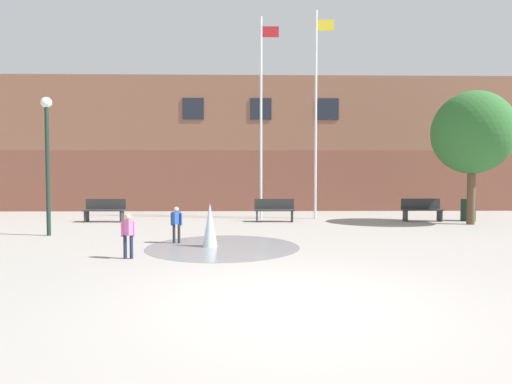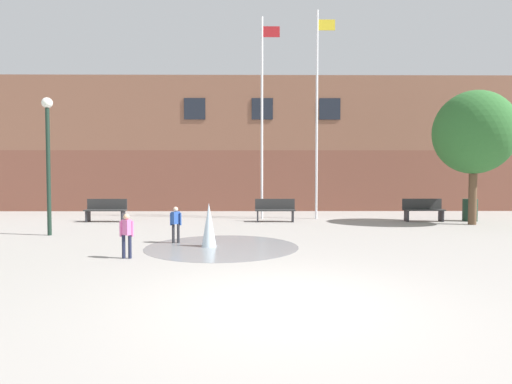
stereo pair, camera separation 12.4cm
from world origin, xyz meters
The scene contains 13 objects.
ground_plane centered at (0.00, 0.00, 0.00)m, with size 100.00×100.00×0.00m, color gray.
library_building centered at (0.00, 18.16, 3.53)m, with size 36.00×6.05×7.06m.
splash_fountain centered at (-1.47, 4.54, 0.32)m, with size 3.93×3.93×1.13m.
park_bench_center centered at (-6.36, 10.29, 0.48)m, with size 1.60×0.44×0.91m.
park_bench_near_trashcan centered at (0.40, 10.25, 0.48)m, with size 1.60×0.44×0.91m.
park_bench_far_right centered at (6.39, 10.35, 0.48)m, with size 1.60×0.44×0.91m.
child_running centered at (-2.57, 5.11, 0.58)m, with size 0.31×0.24×0.99m.
child_with_pink_shirt centered at (-3.26, 3.08, 0.58)m, with size 0.31×0.22×0.99m.
flagpole_left centered at (-0.07, 11.40, 4.52)m, with size 0.80×0.10×8.54m.
flagpole_right centered at (2.26, 11.40, 4.67)m, with size 0.80×0.10×8.83m.
lamp_post_left_lane centered at (-6.73, 6.58, 2.72)m, with size 0.32×0.32×4.20m.
trash_can centered at (8.32, 10.40, 0.45)m, with size 0.56×0.56×0.90m, color #193323.
street_tree_near_building centered at (7.77, 9.23, 3.44)m, with size 2.91×2.91×5.00m.
Camera 2 is at (-0.48, -5.65, 1.80)m, focal length 28.00 mm.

